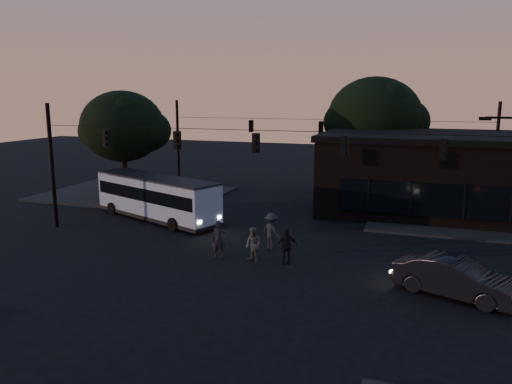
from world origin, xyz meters
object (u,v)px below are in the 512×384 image
(bus, at_px, (156,196))
(pedestrian_b, at_px, (253,245))
(pedestrian_d, at_px, (272,231))
(pedestrian_a, at_px, (219,240))
(car, at_px, (456,278))
(pedestrian_c, at_px, (287,246))
(building, at_px, (437,173))

(bus, xyz_separation_m, pedestrian_b, (8.70, -5.85, -0.72))
(pedestrian_b, bearing_deg, pedestrian_d, 115.33)
(pedestrian_a, distance_m, pedestrian_b, 1.83)
(car, bearing_deg, bus, 89.70)
(car, xyz_separation_m, pedestrian_b, (-9.07, 1.33, 0.07))
(pedestrian_a, bearing_deg, car, -20.94)
(pedestrian_c, relative_size, pedestrian_d, 0.93)
(pedestrian_c, bearing_deg, pedestrian_d, -85.73)
(car, distance_m, pedestrian_a, 10.98)
(building, xyz_separation_m, pedestrian_d, (-8.14, -11.95, -1.74))
(building, height_order, pedestrian_b, building)
(building, xyz_separation_m, pedestrian_c, (-6.74, -14.02, -1.81))
(building, distance_m, pedestrian_b, 16.60)
(bus, height_order, pedestrian_d, bus)
(pedestrian_a, xyz_separation_m, pedestrian_c, (3.45, 0.18, -0.03))
(bus, relative_size, pedestrian_a, 5.42)
(pedestrian_d, bearing_deg, pedestrian_b, 114.67)
(car, bearing_deg, pedestrian_d, 89.53)
(building, distance_m, car, 15.69)
(bus, xyz_separation_m, pedestrian_d, (8.92, -3.57, -0.61))
(pedestrian_c, bearing_deg, bus, -58.52)
(pedestrian_a, distance_m, pedestrian_c, 3.45)
(building, bearing_deg, car, -87.39)
(car, relative_size, pedestrian_d, 2.50)
(building, height_order, pedestrian_a, building)
(pedestrian_a, bearing_deg, pedestrian_c, -10.84)
(pedestrian_d, bearing_deg, bus, 8.28)
(pedestrian_c, bearing_deg, car, 138.48)
(pedestrian_b, relative_size, pedestrian_c, 0.96)
(car, xyz_separation_m, pedestrian_a, (-10.90, 1.36, 0.14))
(pedestrian_b, bearing_deg, car, 22.42)
(pedestrian_c, xyz_separation_m, pedestrian_d, (-1.40, 2.07, 0.06))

